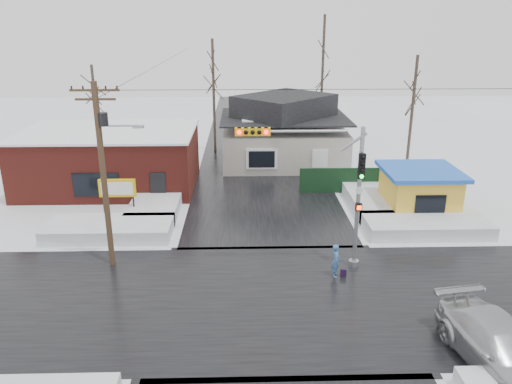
{
  "coord_description": "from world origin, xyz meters",
  "views": [
    {
      "loc": [
        -1.45,
        -19.03,
        11.59
      ],
      "look_at": [
        -0.77,
        5.66,
        3.0
      ],
      "focal_mm": 35.0,
      "sensor_mm": 36.0,
      "label": 1
    }
  ],
  "objects_px": {
    "traffic_signal": "(326,179)",
    "pedestrian": "(336,261)",
    "utility_pole": "(104,166)",
    "kiosk": "(419,191)",
    "car": "(502,349)",
    "marquee_sign": "(117,189)"
  },
  "relations": [
    {
      "from": "traffic_signal",
      "to": "pedestrian",
      "type": "xyz_separation_m",
      "value": [
        0.46,
        -1.01,
        -3.73
      ]
    },
    {
      "from": "traffic_signal",
      "to": "car",
      "type": "distance_m",
      "value": 9.96
    },
    {
      "from": "utility_pole",
      "to": "kiosk",
      "type": "height_order",
      "value": "utility_pole"
    },
    {
      "from": "marquee_sign",
      "to": "pedestrian",
      "type": "height_order",
      "value": "marquee_sign"
    },
    {
      "from": "traffic_signal",
      "to": "marquee_sign",
      "type": "height_order",
      "value": "traffic_signal"
    },
    {
      "from": "traffic_signal",
      "to": "pedestrian",
      "type": "relative_size",
      "value": 4.3
    },
    {
      "from": "marquee_sign",
      "to": "kiosk",
      "type": "distance_m",
      "value": 18.51
    },
    {
      "from": "utility_pole",
      "to": "pedestrian",
      "type": "height_order",
      "value": "utility_pole"
    },
    {
      "from": "car",
      "to": "utility_pole",
      "type": "bearing_deg",
      "value": 142.11
    },
    {
      "from": "car",
      "to": "marquee_sign",
      "type": "bearing_deg",
      "value": 129.5
    },
    {
      "from": "traffic_signal",
      "to": "car",
      "type": "height_order",
      "value": "traffic_signal"
    },
    {
      "from": "traffic_signal",
      "to": "car",
      "type": "xyz_separation_m",
      "value": [
        4.99,
        -7.79,
        -3.69
      ]
    },
    {
      "from": "car",
      "to": "pedestrian",
      "type": "bearing_deg",
      "value": 114.29
    },
    {
      "from": "utility_pole",
      "to": "pedestrian",
      "type": "xyz_separation_m",
      "value": [
        10.82,
        -1.54,
        -4.3
      ]
    },
    {
      "from": "utility_pole",
      "to": "kiosk",
      "type": "relative_size",
      "value": 1.96
    },
    {
      "from": "traffic_signal",
      "to": "kiosk",
      "type": "relative_size",
      "value": 1.52
    },
    {
      "from": "traffic_signal",
      "to": "marquee_sign",
      "type": "bearing_deg",
      "value": 150.28
    },
    {
      "from": "marquee_sign",
      "to": "kiosk",
      "type": "xyz_separation_m",
      "value": [
        18.5,
        0.5,
        -0.46
      ]
    },
    {
      "from": "marquee_sign",
      "to": "pedestrian",
      "type": "xyz_separation_m",
      "value": [
        11.89,
        -7.53,
        -1.11
      ]
    },
    {
      "from": "pedestrian",
      "to": "car",
      "type": "distance_m",
      "value": 8.16
    },
    {
      "from": "traffic_signal",
      "to": "car",
      "type": "relative_size",
      "value": 1.19
    },
    {
      "from": "kiosk",
      "to": "car",
      "type": "bearing_deg",
      "value": -97.98
    }
  ]
}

